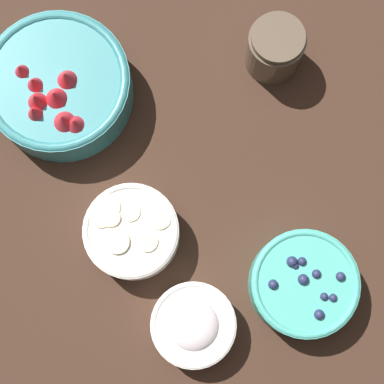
% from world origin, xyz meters
% --- Properties ---
extents(ground_plane, '(4.00, 4.00, 0.00)m').
position_xyz_m(ground_plane, '(0.00, 0.00, 0.00)').
color(ground_plane, '#382319').
extents(bowl_strawberries, '(0.21, 0.21, 0.09)m').
position_xyz_m(bowl_strawberries, '(0.16, 0.14, 0.04)').
color(bowl_strawberries, teal).
rests_on(bowl_strawberries, ground_plane).
extents(bowl_blueberries, '(0.15, 0.15, 0.06)m').
position_xyz_m(bowl_blueberries, '(-0.27, -0.01, 0.03)').
color(bowl_blueberries, '#47AD9E').
rests_on(bowl_blueberries, ground_plane).
extents(bowl_bananas, '(0.14, 0.14, 0.06)m').
position_xyz_m(bowl_bananas, '(-0.08, 0.16, 0.03)').
color(bowl_bananas, white).
rests_on(bowl_bananas, ground_plane).
extents(bowl_cream, '(0.12, 0.12, 0.06)m').
position_xyz_m(bowl_cream, '(-0.23, 0.15, 0.03)').
color(bowl_cream, white).
rests_on(bowl_cream, ground_plane).
extents(jar_chocolate, '(0.08, 0.08, 0.09)m').
position_xyz_m(jar_chocolate, '(0.05, -0.16, 0.04)').
color(jar_chocolate, brown).
rests_on(jar_chocolate, ground_plane).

